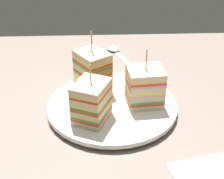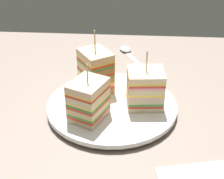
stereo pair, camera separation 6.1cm
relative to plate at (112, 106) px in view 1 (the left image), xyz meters
The scene contains 7 objects.
ground_plane 1.80cm from the plate, ahead, with size 99.23×76.14×1.80cm, color gray.
plate is the anchor object (origin of this frame).
sandwich_wedge_0 7.22cm from the plate, ahead, with size 6.89×6.28×10.82cm.
sandwich_wedge_1 7.59cm from the plate, 125.88° to the left, with size 7.66×8.05×12.43cm.
sandwich_wedge_2 7.26cm from the plate, 127.82° to the right, with size 7.24×7.90×10.42cm.
salad_garnish 8.64cm from the plate, 39.21° to the left, with size 5.72×7.01×1.23cm.
spoon 25.81cm from the plate, 85.26° to the left, with size 7.28×13.38×1.00cm.
Camera 1 is at (-2.32, -52.17, 35.77)cm, focal length 53.58 mm.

